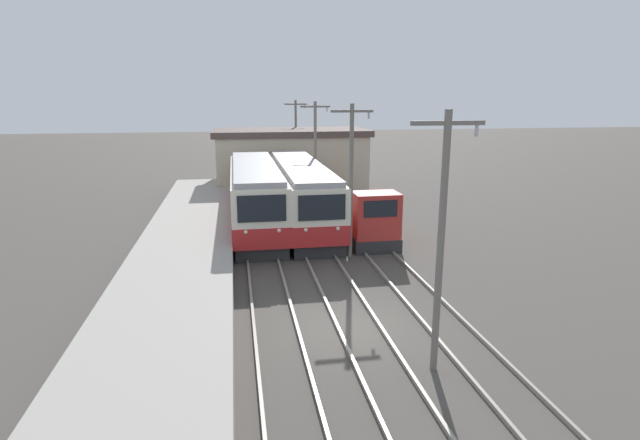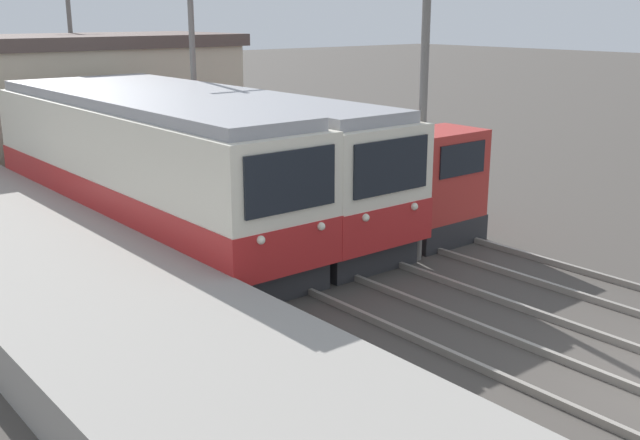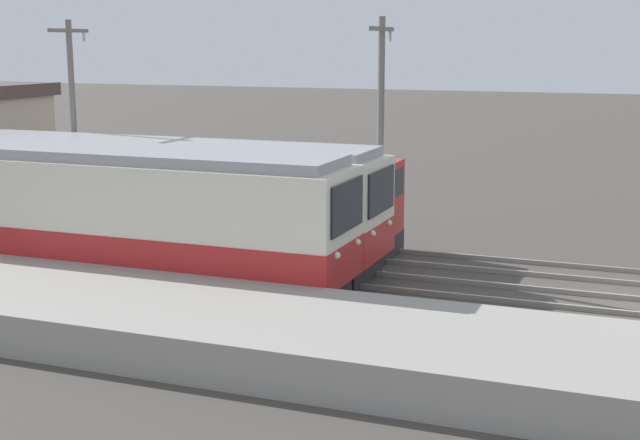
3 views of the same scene
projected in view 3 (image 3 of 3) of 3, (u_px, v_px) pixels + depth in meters
commuter_train_left at (110, 222)px, 24.60m from camera, size 2.84×14.00×3.82m
commuter_train_center at (148, 205)px, 27.35m from camera, size 2.84×15.07×3.74m
shunting_locomotive at (327, 215)px, 28.52m from camera, size 2.40×5.11×3.00m
catenary_mast_mid at (381, 135)px, 25.82m from camera, size 2.00×0.20×7.38m
catenary_mast_far at (74, 123)px, 29.59m from camera, size 2.00×0.20×7.38m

